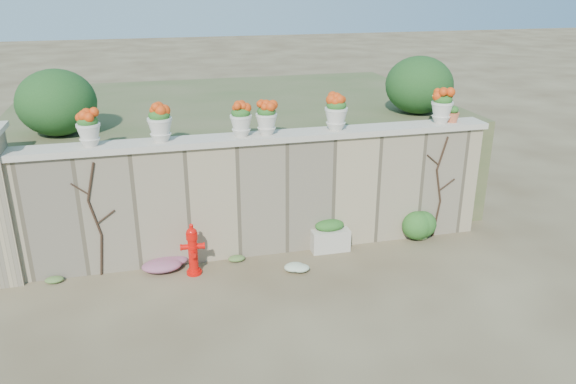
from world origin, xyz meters
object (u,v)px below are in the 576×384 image
object	(u,v)px
planter_box	(329,236)
terracotta_pot	(453,115)
urn_pot_0	(88,128)
fire_hydrant	(193,249)

from	to	relation	value
planter_box	terracotta_pot	size ratio (longest dim) A/B	2.43
urn_pot_0	terracotta_pot	xyz separation A→B (m)	(6.10, 0.00, -0.15)
planter_box	urn_pot_0	xyz separation A→B (m)	(-3.79, 0.25, 2.12)
fire_hydrant	planter_box	size ratio (longest dim) A/B	1.30
fire_hydrant	urn_pot_0	size ratio (longest dim) A/B	1.57
planter_box	terracotta_pot	distance (m)	3.05
fire_hydrant	terracotta_pot	xyz separation A→B (m)	(4.71, 0.55, 1.79)
fire_hydrant	planter_box	bearing A→B (deg)	11.38
planter_box	urn_pot_0	bearing A→B (deg)	176.77
terracotta_pot	planter_box	bearing A→B (deg)	-173.84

